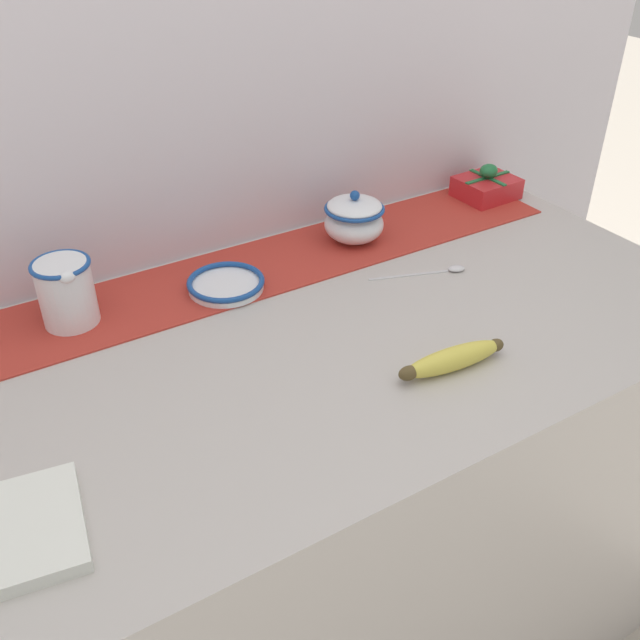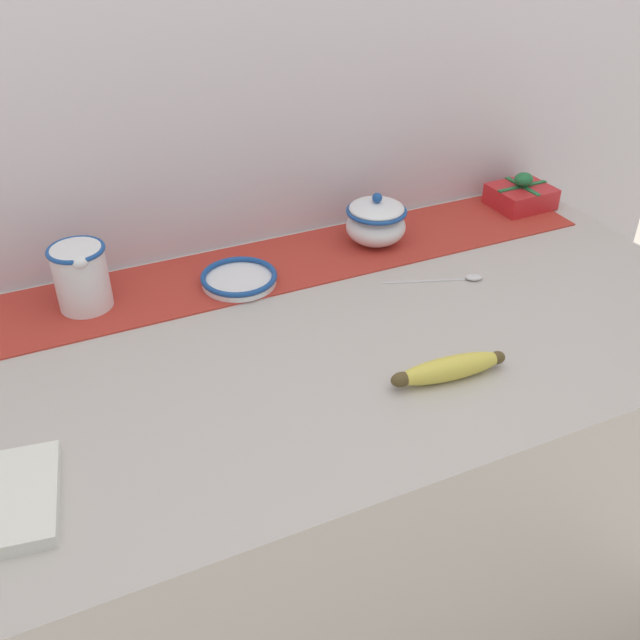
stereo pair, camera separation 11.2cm
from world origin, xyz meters
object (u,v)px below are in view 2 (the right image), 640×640
Objects in this scene: banana at (449,369)px; gift_box at (521,195)px; cream_pitcher at (81,275)px; sugar_bowl at (376,221)px; small_dish at (239,279)px; spoon at (463,278)px.

banana is 1.48× the size of gift_box.
cream_pitcher is at bearing 136.83° from banana.
gift_box is at bearing 43.21° from banana.
small_dish is at bearing -172.73° from sugar_bowl.
cream_pitcher is 0.64m from banana.
banana is at bearing -103.90° from sugar_bowl.
cream_pitcher is 0.90× the size of gift_box.
gift_box is at bearing 5.06° from small_dish.
spoon is at bearing -22.21° from small_dish.
sugar_bowl is 0.86× the size of small_dish.
banana is at bearing -63.51° from small_dish.
cream_pitcher is 0.28m from small_dish.
banana is 0.30m from spoon.
sugar_bowl is 0.93× the size of gift_box.
small_dish is (0.27, -0.04, -0.05)m from cream_pitcher.
cream_pitcher is at bearing -178.80° from gift_box.
banana is (0.20, -0.40, 0.01)m from small_dish.
sugar_bowl is at bearing 131.77° from spoon.
sugar_bowl is at bearing 76.10° from banana.
cream_pitcher is 0.57m from sugar_bowl.
spoon is (0.39, -0.16, -0.01)m from small_dish.
spoon is 0.37m from gift_box.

